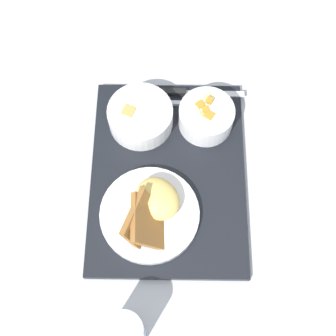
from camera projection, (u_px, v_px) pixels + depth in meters
ground_plane at (168, 177)px, 0.96m from camera, size 4.00×4.00×0.00m
serving_tray at (168, 175)px, 0.95m from camera, size 0.44×0.33×0.02m
bowl_salad at (206, 116)px, 0.96m from camera, size 0.11×0.11×0.07m
bowl_soup at (140, 116)px, 0.96m from camera, size 0.13×0.13×0.05m
plate_main at (151, 212)px, 0.89m from camera, size 0.19×0.19×0.09m
knife at (186, 93)px, 1.01m from camera, size 0.02×0.19×0.01m
spoon at (176, 103)px, 1.00m from camera, size 0.03×0.16×0.01m
glass_water at (126, 333)px, 0.80m from camera, size 0.07×0.07×0.10m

